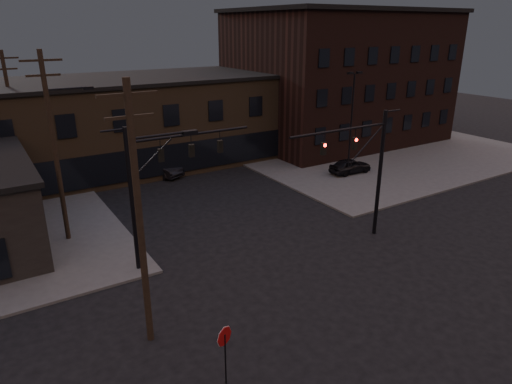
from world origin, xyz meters
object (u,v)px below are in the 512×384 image
at_px(parked_car_lot_a, 350,166).
at_px(parked_car_lot_b, 307,142).
at_px(traffic_signal_near, 368,163).
at_px(traffic_signal_far, 154,180).
at_px(stop_sign, 225,342).
at_px(car_crossing, 158,167).

relative_size(parked_car_lot_a, parked_car_lot_b, 0.80).
bearing_deg(traffic_signal_near, traffic_signal_far, 163.83).
xyz_separation_m(traffic_signal_near, parked_car_lot_a, (8.43, 10.06, -4.11)).
bearing_deg(stop_sign, car_crossing, 74.50).
height_order(traffic_signal_far, stop_sign, traffic_signal_far).
distance_m(stop_sign, car_crossing, 26.51).
bearing_deg(traffic_signal_far, parked_car_lot_a, 17.74).
xyz_separation_m(traffic_signal_near, stop_sign, (-13.36, -6.49, -3.09)).
bearing_deg(traffic_signal_near, car_crossing, 108.24).
bearing_deg(traffic_signal_near, stop_sign, -154.10).
relative_size(traffic_signal_far, stop_sign, 3.23).
relative_size(parked_car_lot_a, car_crossing, 0.82).
xyz_separation_m(stop_sign, car_crossing, (7.08, 25.53, -1.05)).
distance_m(traffic_signal_far, stop_sign, 10.55).
bearing_deg(parked_car_lot_a, car_crossing, 61.38).
bearing_deg(stop_sign, traffic_signal_far, 82.68).
xyz_separation_m(traffic_signal_far, stop_sign, (-1.28, -9.99, -3.17)).
relative_size(parked_car_lot_b, car_crossing, 1.03).
xyz_separation_m(stop_sign, parked_car_lot_a, (21.79, 16.55, -1.02)).
bearing_deg(stop_sign, traffic_signal_near, 25.90).
relative_size(traffic_signal_far, car_crossing, 1.65).
relative_size(traffic_signal_near, car_crossing, 1.65).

